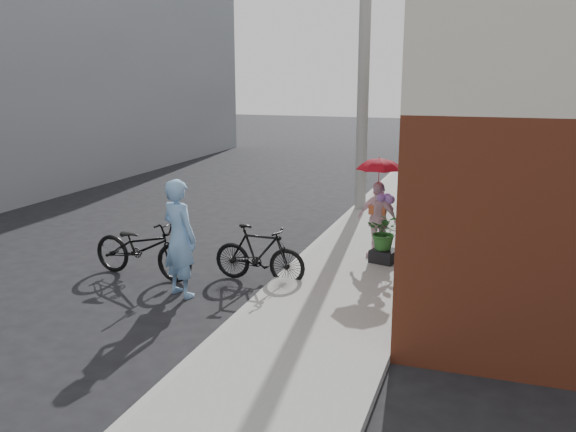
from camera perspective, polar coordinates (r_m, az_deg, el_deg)
The scene contains 11 objects.
ground at distance 10.40m, azimuth -6.35°, elevation -6.26°, with size 80.00×80.00×0.00m, color black.
sidewalk at distance 11.57m, azimuth 7.40°, elevation -3.95°, with size 2.20×24.00×0.12m, color gray.
curb at distance 11.84m, azimuth 1.88°, elevation -3.44°, with size 0.12×24.00×0.12m, color #9E9E99.
utility_pole at distance 15.18m, azimuth 7.09°, elevation 13.30°, with size 0.28×0.28×7.00m, color #9E9E99.
officer at distance 9.67m, azimuth -10.12°, elevation -2.05°, with size 0.69×0.45×1.88m, color #7DACDE.
bike_left at distance 10.80m, azimuth -13.44°, elevation -2.89°, with size 0.70×1.99×1.05m, color black.
bike_right at distance 10.27m, azimuth -2.70°, elevation -3.56°, with size 0.46×1.63×0.98m, color black.
kimono_woman at distance 11.32m, azimuth 8.36°, elevation -0.32°, with size 0.83×0.35×1.42m, color silver.
parasol at distance 11.13m, azimuth 8.54°, elevation 5.01°, with size 0.80×0.80×0.70m, color red.
planter at distance 11.18m, azimuth 8.99°, elevation -3.69°, with size 0.43×0.43×0.23m, color black.
potted_plant at distance 11.06m, azimuth 9.08°, elevation -1.46°, with size 0.61×0.52×0.67m, color #2D6C2B.
Camera 1 is at (4.21, -8.86, 3.45)m, focal length 38.00 mm.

